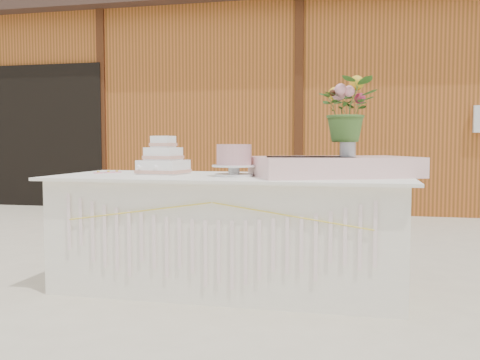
{
  "coord_description": "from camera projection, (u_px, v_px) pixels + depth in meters",
  "views": [
    {
      "loc": [
        0.87,
        -3.51,
        0.99
      ],
      "look_at": [
        0.0,
        0.3,
        0.72
      ],
      "focal_mm": 40.0,
      "sensor_mm": 36.0,
      "label": 1
    }
  ],
  "objects": [
    {
      "name": "ground",
      "position": [
        230.0,
        287.0,
        3.68
      ],
      "size": [
        80.0,
        80.0,
        0.0
      ],
      "primitive_type": "plane",
      "color": "beige",
      "rests_on": "ground"
    },
    {
      "name": "barn",
      "position": [
        311.0,
        104.0,
        9.39
      ],
      "size": [
        12.6,
        4.6,
        3.3
      ],
      "color": "#AF5824",
      "rests_on": "ground"
    },
    {
      "name": "cake_table",
      "position": [
        230.0,
        232.0,
        3.64
      ],
      "size": [
        2.4,
        1.0,
        0.77
      ],
      "color": "white",
      "rests_on": "ground"
    },
    {
      "name": "wedding_cake",
      "position": [
        163.0,
        161.0,
        3.81
      ],
      "size": [
        0.34,
        0.34,
        0.27
      ],
      "rotation": [
        0.0,
        0.0,
        -0.13
      ],
      "color": "white",
      "rests_on": "cake_table"
    },
    {
      "name": "pink_cake_stand",
      "position": [
        234.0,
        158.0,
        3.55
      ],
      "size": [
        0.29,
        0.29,
        0.21
      ],
      "color": "white",
      "rests_on": "cake_table"
    },
    {
      "name": "satin_runner",
      "position": [
        334.0,
        167.0,
        3.53
      ],
      "size": [
        1.19,
        0.96,
        0.13
      ],
      "primitive_type": "cube",
      "rotation": [
        0.0,
        0.0,
        0.41
      ],
      "color": "beige",
      "rests_on": "cake_table"
    },
    {
      "name": "flower_vase",
      "position": [
        348.0,
        146.0,
        3.54
      ],
      "size": [
        0.11,
        0.11,
        0.15
      ],
      "primitive_type": "cylinder",
      "color": "silver",
      "rests_on": "satin_runner"
    },
    {
      "name": "bouquet",
      "position": [
        348.0,
        103.0,
        3.52
      ],
      "size": [
        0.38,
        0.33,
        0.42
      ],
      "primitive_type": "imported",
      "rotation": [
        0.0,
        0.0,
        -0.0
      ],
      "color": "#3D6629",
      "rests_on": "flower_vase"
    },
    {
      "name": "loose_flowers",
      "position": [
        106.0,
        172.0,
        3.91
      ],
      "size": [
        0.25,
        0.37,
        0.02
      ],
      "primitive_type": null,
      "rotation": [
        0.0,
        0.0,
        -0.34
      ],
      "color": "pink",
      "rests_on": "cake_table"
    }
  ]
}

